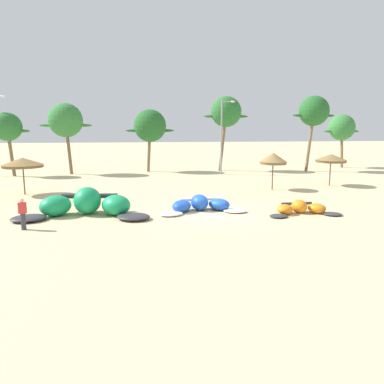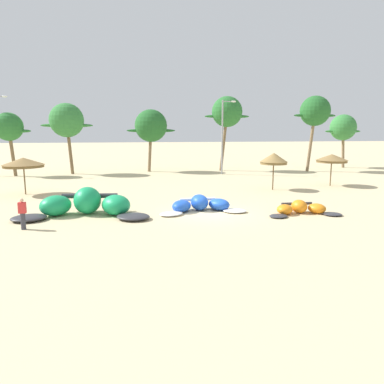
# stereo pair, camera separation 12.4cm
# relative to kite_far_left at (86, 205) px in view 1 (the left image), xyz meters

# --- Properties ---
(ground_plane) EXTENTS (260.00, 260.00, 0.00)m
(ground_plane) POSITION_rel_kite_far_left_xyz_m (7.49, -0.70, -0.62)
(ground_plane) COLOR beige
(kite_far_left) EXTENTS (8.11, 4.10, 1.63)m
(kite_far_left) POSITION_rel_kite_far_left_xyz_m (0.00, 0.00, 0.00)
(kite_far_left) COLOR #333338
(kite_far_left) RESTS_ON ground
(kite_left) EXTENTS (5.68, 2.75, 0.99)m
(kite_left) POSITION_rel_kite_far_left_xyz_m (6.92, 0.06, -0.24)
(kite_left) COLOR white
(kite_left) RESTS_ON ground
(kite_left_of_center) EXTENTS (4.70, 2.16, 0.81)m
(kite_left_of_center) POSITION_rel_kite_far_left_xyz_m (12.78, -1.64, -0.31)
(kite_left_of_center) COLOR #333338
(kite_left_of_center) RESTS_ON ground
(beach_umbrella_near_van) EXTENTS (3.17, 3.17, 2.90)m
(beach_umbrella_near_van) POSITION_rel_kite_far_left_xyz_m (-5.64, 8.02, 1.89)
(beach_umbrella_near_van) COLOR brown
(beach_umbrella_near_van) RESTS_ON ground
(beach_umbrella_middle) EXTENTS (2.32, 2.32, 3.13)m
(beach_umbrella_middle) POSITION_rel_kite_far_left_xyz_m (14.43, 7.15, 2.02)
(beach_umbrella_middle) COLOR brown
(beach_umbrella_middle) RESTS_ON ground
(beach_umbrella_near_palms) EXTENTS (2.80, 2.80, 2.87)m
(beach_umbrella_near_palms) POSITION_rel_kite_far_left_xyz_m (20.43, 8.45, 1.87)
(beach_umbrella_near_palms) COLOR brown
(beach_umbrella_near_palms) RESTS_ON ground
(person_near_kites) EXTENTS (0.36, 0.24, 1.62)m
(person_near_kites) POSITION_rel_kite_far_left_xyz_m (-2.75, -2.75, 0.20)
(person_near_kites) COLOR #383842
(person_near_kites) RESTS_ON ground
(palm_leftmost) EXTENTS (4.57, 3.05, 6.88)m
(palm_leftmost) POSITION_rel_kite_far_left_xyz_m (-10.44, 20.45, 4.65)
(palm_leftmost) COLOR brown
(palm_leftmost) RESTS_ON ground
(palm_left) EXTENTS (5.73, 3.82, 8.00)m
(palm_left) POSITION_rel_kite_far_left_xyz_m (-4.55, 21.47, 5.41)
(palm_left) COLOR brown
(palm_left) RESTS_ON ground
(palm_left_of_gap) EXTENTS (5.81, 3.87, 7.45)m
(palm_left_of_gap) POSITION_rel_kite_far_left_xyz_m (4.94, 22.54, 4.85)
(palm_left_of_gap) COLOR #7F6647
(palm_left_of_gap) RESTS_ON ground
(palm_center_left) EXTENTS (5.59, 3.73, 9.07)m
(palm_center_left) POSITION_rel_kite_far_left_xyz_m (14.20, 22.21, 6.51)
(palm_center_left) COLOR brown
(palm_center_left) RESTS_ON ground
(palm_center_right) EXTENTS (5.38, 3.59, 9.05)m
(palm_center_right) POSITION_rel_kite_far_left_xyz_m (24.43, 19.79, 6.56)
(palm_center_right) COLOR #7F6647
(palm_center_right) RESTS_ON ground
(palm_right_of_gap) EXTENTS (5.10, 3.40, 7.05)m
(palm_right_of_gap) POSITION_rel_kite_far_left_xyz_m (30.31, 23.21, 4.66)
(palm_right_of_gap) COLOR #7F6647
(palm_right_of_gap) RESTS_ON ground
(lamppost_west_center) EXTENTS (1.61, 0.24, 8.28)m
(lamppost_west_center) POSITION_rel_kite_far_left_xyz_m (12.84, 18.37, 4.03)
(lamppost_west_center) COLOR gray
(lamppost_west_center) RESTS_ON ground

